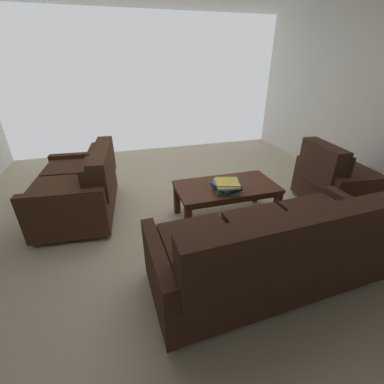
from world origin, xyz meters
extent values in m
cube|color=beige|center=(0.00, 0.00, 0.00)|extent=(5.40, 5.64, 0.01)
cylinder|color=black|center=(-1.18, 0.78, 0.03)|extent=(0.05, 0.05, 0.06)
cylinder|color=black|center=(0.40, 0.86, 0.03)|extent=(0.05, 0.05, 0.06)
cylinder|color=black|center=(-1.21, 1.43, 0.03)|extent=(0.05, 0.05, 0.06)
cylinder|color=black|center=(0.37, 1.51, 0.03)|extent=(0.05, 0.05, 0.06)
cube|color=#382116|center=(-0.40, 1.14, 0.25)|extent=(1.78, 0.86, 0.38)
cube|color=#382116|center=(-0.98, 1.10, 0.49)|extent=(0.57, 0.71, 0.10)
cube|color=#382116|center=(-0.40, 1.12, 0.49)|extent=(0.57, 0.71, 0.10)
cube|color=#382116|center=(0.18, 1.15, 0.49)|extent=(0.57, 0.71, 0.10)
cube|color=#382116|center=(-0.42, 1.47, 0.63)|extent=(1.75, 0.26, 0.47)
cube|color=#382116|center=(-0.99, 1.33, 0.63)|extent=(0.53, 0.14, 0.34)
cube|color=#382116|center=(-0.41, 1.36, 0.63)|extent=(0.53, 0.14, 0.34)
cube|color=#382116|center=(0.17, 1.39, 0.63)|extent=(0.53, 0.14, 0.34)
cube|color=#382116|center=(-1.32, 1.10, 0.32)|extent=(0.14, 0.78, 0.54)
cube|color=#382116|center=(0.52, 1.19, 0.32)|extent=(0.14, 0.78, 0.54)
cylinder|color=black|center=(1.54, -0.94, 0.03)|extent=(0.05, 0.05, 0.06)
cylinder|color=black|center=(1.62, -0.04, 0.03)|extent=(0.05, 0.05, 0.06)
cylinder|color=black|center=(0.85, -0.89, 0.03)|extent=(0.05, 0.05, 0.06)
cylinder|color=black|center=(0.92, 0.02, 0.03)|extent=(0.05, 0.05, 0.06)
cube|color=#422819|center=(1.23, -0.46, 0.25)|extent=(0.91, 1.14, 0.38)
cube|color=#422819|center=(1.23, -0.73, 0.49)|extent=(0.76, 0.56, 0.10)
cube|color=#422819|center=(1.27, -0.20, 0.49)|extent=(0.76, 0.56, 0.10)
cube|color=#422819|center=(0.88, -0.43, 0.61)|extent=(0.27, 1.08, 0.43)
cube|color=#422819|center=(0.97, -0.71, 0.61)|extent=(0.16, 0.49, 0.30)
cube|color=#422819|center=(1.02, -0.17, 0.61)|extent=(0.16, 0.49, 0.30)
cube|color=#422819|center=(1.18, -1.04, 0.32)|extent=(0.82, 0.17, 0.54)
cube|color=#422819|center=(1.28, 0.12, 0.32)|extent=(0.82, 0.17, 0.54)
cube|color=#4C2819|center=(-0.47, 0.11, 0.41)|extent=(1.16, 0.61, 0.04)
cube|color=#4C2819|center=(-0.47, 0.11, 0.37)|extent=(1.07, 0.55, 0.05)
cube|color=#4C2819|center=(-1.00, -0.15, 0.20)|extent=(0.07, 0.07, 0.39)
cube|color=#4C2819|center=(0.07, -0.15, 0.20)|extent=(0.07, 0.07, 0.39)
cube|color=#4C2819|center=(-1.00, 0.37, 0.20)|extent=(0.07, 0.07, 0.39)
cube|color=#4C2819|center=(0.07, 0.37, 0.20)|extent=(0.07, 0.07, 0.39)
cylinder|color=black|center=(-2.25, 0.54, 0.03)|extent=(0.06, 0.06, 0.06)
cylinder|color=black|center=(-2.30, 0.04, 0.03)|extent=(0.06, 0.06, 0.06)
cylinder|color=black|center=(-1.61, 0.48, 0.03)|extent=(0.06, 0.06, 0.06)
cylinder|color=black|center=(-1.66, -0.03, 0.03)|extent=(0.06, 0.06, 0.06)
cube|color=#382116|center=(-1.96, 0.26, 0.24)|extent=(0.83, 0.75, 0.36)
cube|color=#382116|center=(-1.98, 0.26, 0.47)|extent=(0.73, 0.69, 0.10)
cube|color=#382116|center=(-1.64, 0.22, 0.61)|extent=(0.25, 0.69, 0.48)
cube|color=#382116|center=(-1.75, 0.23, 0.61)|extent=(0.18, 0.61, 0.34)
cube|color=#382116|center=(-1.92, 0.64, 0.31)|extent=(0.77, 0.18, 0.52)
cube|color=#382116|center=(-2.00, -0.13, 0.31)|extent=(0.77, 0.18, 0.52)
cube|color=#337F51|center=(-0.41, 0.23, 0.44)|extent=(0.31, 0.34, 0.03)
cube|color=black|center=(-0.41, 0.24, 0.47)|extent=(0.29, 0.32, 0.02)
cube|color=#385693|center=(-0.41, 0.23, 0.50)|extent=(0.32, 0.33, 0.03)
cube|color=silver|center=(-0.40, 0.24, 0.52)|extent=(0.28, 0.31, 0.02)
cube|color=#E0CC4C|center=(-0.41, 0.24, 0.54)|extent=(0.30, 0.30, 0.02)
cube|color=black|center=(-0.46, -0.04, 0.44)|extent=(0.14, 0.15, 0.02)
cube|color=#59595B|center=(-0.46, -0.04, 0.45)|extent=(0.10, 0.10, 0.00)
camera|label=1|loc=(0.67, 2.57, 1.73)|focal=24.07mm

